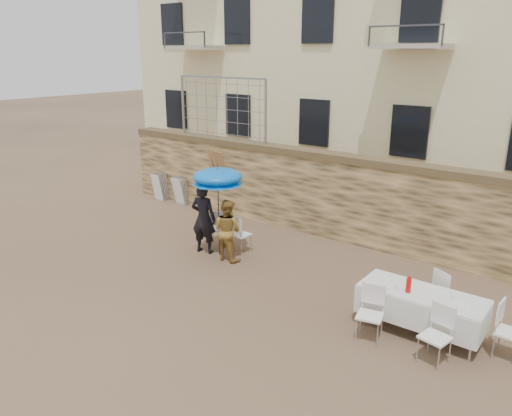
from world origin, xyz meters
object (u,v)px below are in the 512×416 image
Objects in this scene: banquet_table at (422,295)px; table_chair_front_left at (370,314)px; soda_bottle at (409,285)px; umbrella at (218,179)px; table_chair_front_right at (435,336)px; woman_dress at (227,230)px; table_chair_back at (447,294)px; table_chair_side at (510,331)px; man_suit at (204,218)px; chair_stack_right at (183,190)px; chair_stack_left at (164,185)px; couple_chair_left at (219,227)px; couple_chair_right at (241,233)px.

table_chair_front_left reaches higher than banquet_table.
banquet_table is 0.30m from soda_bottle.
soda_bottle is (-0.20, -0.15, 0.17)m from banquet_table.
table_chair_front_right is at bearing -12.90° from umbrella.
woman_dress is 5.40m from table_chair_front_right.
table_chair_side is (1.20, -0.70, 0.00)m from table_chair_back.
table_chair_front_left is at bearing 151.81° from man_suit.
banquet_table is 9.37m from chair_stack_right.
woman_dress is 4.98m from table_chair_back.
chair_stack_left is (-10.26, 3.80, -0.02)m from table_chair_front_right.
man_suit reaches higher than table_chair_back.
table_chair_side is at bearing 176.93° from woman_dress.
couple_chair_left is at bearing 167.93° from soda_bottle.
chair_stack_left is (-11.16, 2.95, -0.02)m from table_chair_side.
man_suit is at bearing 90.04° from table_chair_side.
umbrella is 5.06m from soda_bottle.
woman_dress is 6.18m from table_chair_side.
chair_stack_right is (-9.36, 3.80, -0.02)m from table_chair_front_right.
couple_chair_left is at bearing 147.71° from table_chair_front_left.
woman_dress is 1.53× the size of couple_chair_right.
man_suit reaches higher than table_chair_front_right.
chair_stack_right is (-8.66, 3.20, -0.45)m from soda_bottle.
table_chair_side is at bearing 10.19° from table_chair_front_left.
chair_stack_right is at bearing 0.00° from chair_stack_left.
woman_dress is at bearing 174.77° from banquet_table.
soda_bottle is 0.28× the size of chair_stack_left.
banquet_table is 0.94m from table_chair_front_right.
umbrella reaches higher than table_chair_back.
banquet_table is (4.81, -0.99, 0.25)m from couple_chair_right.
chair_stack_right is at bearing 14.38° from table_chair_back.
couple_chair_left is 5.72m from table_chair_back.
chair_stack_right is at bearing -32.51° from woman_dress.
chair_stack_left is (-4.95, 2.07, -0.02)m from couple_chair_right.
chair_stack_right is (-9.06, 2.25, -0.02)m from table_chair_back.
chair_stack_right is at bearing -21.44° from couple_chair_right.
woman_dress is 5.65× the size of soda_bottle.
woman_dress is 1.20m from umbrella.
table_chair_back is (4.96, 0.36, -0.25)m from woman_dress.
woman_dress is 4.87m from chair_stack_right.
banquet_table is at bearing 96.91° from table_chair_side.
soda_bottle is 0.28× the size of chair_stack_right.
man_suit reaches higher than chair_stack_right.
woman_dress reaches higher than table_chair_side.
woman_dress is at bearing 32.54° from table_chair_back.
couple_chair_right is 1.00× the size of table_chair_front_left.
table_chair_back is (5.71, 0.36, -0.39)m from man_suit.
soda_bottle is at bearing 43.47° from table_chair_front_left.
couple_chair_right is at bearing -84.75° from woman_dress.
table_chair_side is at bearing 137.63° from couple_chair_left.
couple_chair_right reaches higher than banquet_table.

